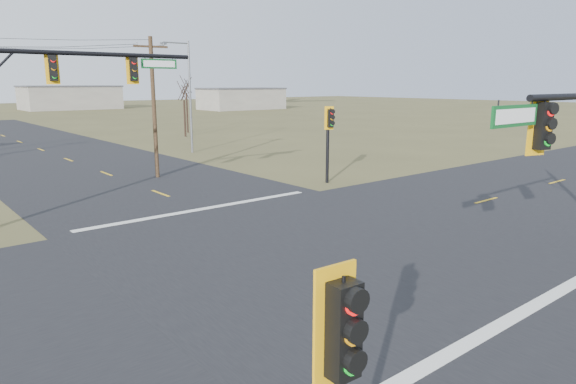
# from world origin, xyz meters

# --- Properties ---
(ground) EXTENTS (320.00, 320.00, 0.00)m
(ground) POSITION_xyz_m (0.00, 0.00, 0.00)
(ground) COLOR brown
(ground) RESTS_ON ground
(road_ew) EXTENTS (160.00, 14.00, 0.02)m
(road_ew) POSITION_xyz_m (0.00, 0.00, 0.01)
(road_ew) COLOR black
(road_ew) RESTS_ON ground
(road_ns) EXTENTS (14.00, 160.00, 0.02)m
(road_ns) POSITION_xyz_m (0.00, 0.00, 0.01)
(road_ns) COLOR black
(road_ns) RESTS_ON ground
(stop_bar_near) EXTENTS (12.00, 0.40, 0.01)m
(stop_bar_near) POSITION_xyz_m (0.00, -7.50, 0.03)
(stop_bar_near) COLOR silver
(stop_bar_near) RESTS_ON road_ns
(stop_bar_far) EXTENTS (12.00, 0.40, 0.01)m
(stop_bar_far) POSITION_xyz_m (0.00, 7.50, 0.03)
(stop_bar_far) COLOR silver
(stop_bar_far) RESTS_ON road_ns
(mast_arm_far) EXTENTS (9.47, 0.53, 7.67)m
(mast_arm_far) POSITION_xyz_m (-5.57, 10.09, 5.51)
(mast_arm_far) COLOR black
(mast_arm_far) RESTS_ON ground
(pedestal_signal_ne) EXTENTS (0.67, 0.59, 4.54)m
(pedestal_signal_ne) POSITION_xyz_m (9.12, 8.49, 3.30)
(pedestal_signal_ne) COLOR black
(pedestal_signal_ne) RESTS_ON ground
(pedestal_signal_sw) EXTENTS (0.58, 0.50, 4.04)m
(pedestal_signal_sw) POSITION_xyz_m (-8.24, -9.72, 2.98)
(pedestal_signal_sw) COLOR black
(pedestal_signal_sw) RESTS_ON ground
(utility_pole_near) EXTENTS (2.10, 0.34, 8.57)m
(utility_pole_near) POSITION_xyz_m (2.04, 16.66, 4.49)
(utility_pole_near) COLOR #48321F
(utility_pole_near) RESTS_ON ground
(streetlight_a) EXTENTS (2.58, 0.34, 9.23)m
(streetlight_a) POSITION_xyz_m (9.41, 25.90, 5.18)
(streetlight_a) COLOR slate
(streetlight_a) RESTS_ON ground
(bare_tree_c) EXTENTS (3.42, 3.42, 6.38)m
(bare_tree_c) POSITION_xyz_m (15.63, 38.31, 5.00)
(bare_tree_c) COLOR black
(bare_tree_c) RESTS_ON ground
(bare_tree_d) EXTENTS (3.47, 3.47, 7.06)m
(bare_tree_d) POSITION_xyz_m (18.12, 42.35, 5.69)
(bare_tree_d) COLOR black
(bare_tree_d) RESTS_ON ground
(warehouse_mid) EXTENTS (20.00, 12.00, 5.00)m
(warehouse_mid) POSITION_xyz_m (25.00, 110.00, 2.50)
(warehouse_mid) COLOR #9C978A
(warehouse_mid) RESTS_ON ground
(warehouse_right) EXTENTS (18.00, 10.00, 4.50)m
(warehouse_right) POSITION_xyz_m (55.00, 85.00, 2.25)
(warehouse_right) COLOR #9C978A
(warehouse_right) RESTS_ON ground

